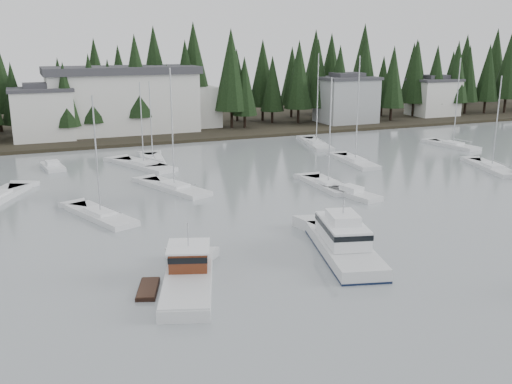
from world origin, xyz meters
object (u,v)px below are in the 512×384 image
lobster_boat_brown (187,280)px  sailboat_11 (328,186)px  sailboat_0 (355,163)px  house_east_a (346,99)px  harbor_inn (135,100)px  sailboat_1 (101,217)px  house_east_b (433,96)px  sailboat_4 (492,169)px  sailboat_12 (144,167)px  runabout_1 (351,194)px  cabin_cruiser_center (343,245)px  sailboat_7 (453,146)px  sailboat_5 (316,145)px  runabout_3 (53,168)px  sailboat_9 (175,189)px  house_west (42,113)px  sailboat_3 (153,162)px

lobster_boat_brown → sailboat_11: (21.47, 19.43, -0.45)m
sailboat_0 → sailboat_11: bearing=141.2°
house_east_a → harbor_inn: 39.21m
sailboat_1 → lobster_boat_brown: bearing=168.6°
house_east_b → sailboat_0: (-39.27, -33.13, -4.32)m
lobster_boat_brown → sailboat_0: 42.48m
sailboat_4 → sailboat_12: 43.63m
runabout_1 → cabin_cruiser_center: bearing=133.7°
harbor_inn → sailboat_7: bearing=-36.4°
sailboat_0 → house_east_b: bearing=-44.1°
harbor_inn → sailboat_0: sailboat_0 is taller
sailboat_4 → sailboat_5: (-12.16, 23.25, 0.01)m
runabout_3 → cabin_cruiser_center: bearing=-163.0°
sailboat_11 → runabout_3: (-27.29, 21.29, 0.07)m
sailboat_5 → runabout_1: size_ratio=1.97×
harbor_inn → sailboat_0: (21.69, -35.47, -5.69)m
house_east_a → cabin_cruiser_center: 69.03m
house_east_a → sailboat_11: size_ratio=0.86×
house_east_b → sailboat_9: sailboat_9 is taller
house_west → sailboat_9: size_ratio=0.71×
sailboat_1 → sailboat_5: bearing=-76.3°
house_east_b → sailboat_11: 65.00m
cabin_cruiser_center → sailboat_7: sailboat_7 is taller
sailboat_1 → sailboat_3: size_ratio=1.04×
sailboat_4 → house_east_b: bearing=-14.3°
runabout_3 → harbor_inn: bearing=-40.3°
sailboat_0 → runabout_3: 38.57m
lobster_boat_brown → sailboat_12: size_ratio=0.86×
harbor_inn → sailboat_0: bearing=-58.6°
sailboat_4 → sailboat_7: size_ratio=0.88×
house_east_a → sailboat_12: bearing=-152.2°
sailboat_7 → runabout_3: 57.29m
harbor_inn → sailboat_7: 52.23m
sailboat_1 → house_east_b: bearing=-80.1°
harbor_inn → runabout_1: harbor_inn is taller
sailboat_4 → sailboat_9: sailboat_9 is taller
sailboat_7 → sailboat_3: bearing=76.0°
runabout_1 → sailboat_9: bearing=47.8°
sailboat_11 → sailboat_5: bearing=-24.7°
lobster_boat_brown → sailboat_7: (51.05, 33.73, -0.43)m
lobster_boat_brown → cabin_cruiser_center: (12.51, 1.29, 0.20)m
sailboat_7 → sailboat_12: size_ratio=1.22×
sailboat_7 → runabout_1: bearing=115.7°
sailboat_3 → harbor_inn: bearing=1.0°
sailboat_11 → runabout_3: 34.61m
sailboat_5 → sailboat_7: bearing=-102.3°
house_east_a → house_east_b: house_east_a is taller
lobster_boat_brown → runabout_3: size_ratio=1.75×
sailboat_7 → sailboat_11: (-29.58, -14.30, -0.02)m
sailboat_3 → sailboat_5: sailboat_5 is taller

